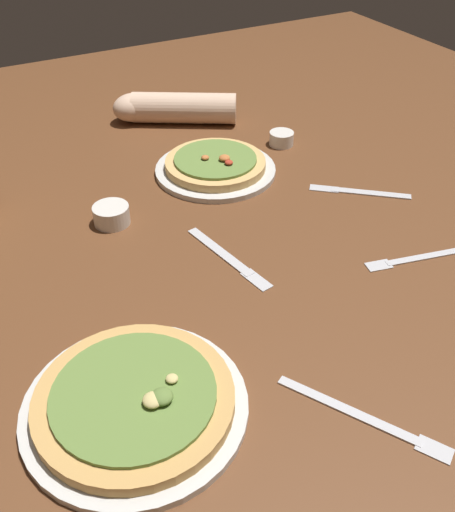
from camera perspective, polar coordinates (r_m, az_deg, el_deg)
name	(u,v)px	position (r m, az deg, el deg)	size (l,w,h in m)	color
ground_plane	(228,272)	(1.02, 0.00, -1.56)	(2.40, 2.40, 0.03)	brown
pizza_plate_near	(135,402)	(0.79, -9.06, -13.95)	(0.30, 0.30, 0.05)	silver
pizza_plate_far	(215,166)	(1.28, -1.19, 8.80)	(0.26, 0.26, 0.05)	silver
ramekin_sauce	(111,215)	(1.13, -11.30, 3.97)	(0.07, 0.07, 0.04)	silver
ramekin_butter	(281,138)	(1.40, 5.31, 11.39)	(0.06, 0.06, 0.03)	silver
fork_left	(415,258)	(1.08, 17.91, -0.19)	(0.20, 0.06, 0.01)	silver
knife_right	(228,257)	(1.03, 0.06, -0.12)	(0.06, 0.22, 0.01)	silver
fork_spare	(366,417)	(0.80, 13.37, -15.13)	(0.14, 0.21, 0.01)	silver
knife_spare	(359,191)	(1.24, 12.76, 6.19)	(0.17, 0.15, 0.01)	silver
diner_arm	(170,108)	(1.51, -5.64, 14.24)	(0.29, 0.20, 0.08)	beige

